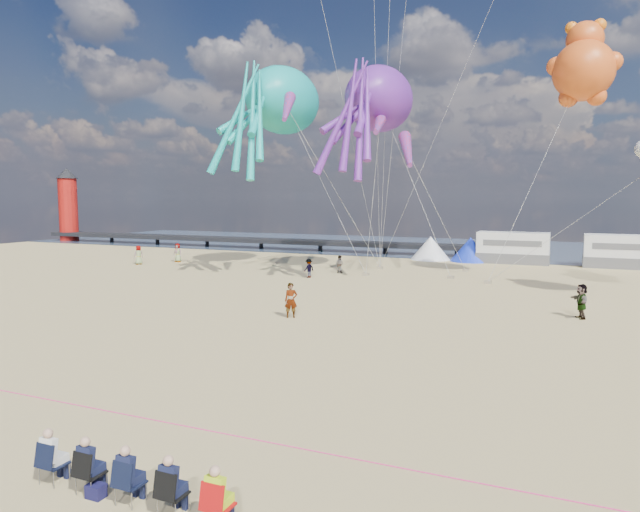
# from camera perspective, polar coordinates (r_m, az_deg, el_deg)

# --- Properties ---
(ground) EXTENTS (120.00, 120.00, 0.00)m
(ground) POSITION_cam_1_polar(r_m,az_deg,el_deg) (21.61, -7.57, -11.42)
(ground) COLOR #D0B878
(ground) RESTS_ON ground
(water) EXTENTS (120.00, 120.00, 0.00)m
(water) POSITION_cam_1_polar(r_m,az_deg,el_deg) (73.70, 15.02, 0.79)
(water) COLOR #31445E
(water) RESTS_ON ground
(pier) EXTENTS (60.00, 3.00, 0.50)m
(pier) POSITION_cam_1_polar(r_m,az_deg,el_deg) (72.97, -8.65, 1.65)
(pier) COLOR black
(pier) RESTS_ON ground
(lighthouse) EXTENTS (2.60, 2.60, 9.00)m
(lighthouse) POSITION_cam_1_polar(r_m,az_deg,el_deg) (90.83, -23.87, 4.26)
(lighthouse) COLOR #A5140F
(lighthouse) RESTS_ON ground
(motorhome_0) EXTENTS (6.60, 2.50, 3.00)m
(motorhome_0) POSITION_cam_1_polar(r_m,az_deg,el_deg) (58.04, 18.73, 0.79)
(motorhome_0) COLOR silver
(motorhome_0) RESTS_ON ground
(motorhome_1) EXTENTS (6.60, 2.50, 3.00)m
(motorhome_1) POSITION_cam_1_polar(r_m,az_deg,el_deg) (58.05, 28.11, 0.40)
(motorhome_1) COLOR silver
(motorhome_1) RESTS_ON ground
(tent_white) EXTENTS (4.00, 4.00, 2.40)m
(tent_white) POSITION_cam_1_polar(r_m,az_deg,el_deg) (59.25, 10.99, 0.81)
(tent_white) COLOR white
(tent_white) RESTS_ON ground
(tent_blue) EXTENTS (4.00, 4.00, 2.40)m
(tent_blue) POSITION_cam_1_polar(r_m,az_deg,el_deg) (58.52, 14.82, 0.65)
(tent_blue) COLOR #1933CC
(tent_blue) RESTS_ON ground
(spectator_row) EXTENTS (6.10, 0.90, 1.30)m
(spectator_row) POSITION_cam_1_polar(r_m,az_deg,el_deg) (13.41, -18.45, -19.94)
(spectator_row) COLOR black
(spectator_row) RESTS_ON ground
(cooler_navy) EXTENTS (0.38, 0.28, 0.30)m
(cooler_navy) POSITION_cam_1_polar(r_m,az_deg,el_deg) (14.07, -21.50, -21.03)
(cooler_navy) COLOR #13123A
(cooler_navy) RESTS_ON ground
(rope_line) EXTENTS (34.00, 0.03, 0.03)m
(rope_line) POSITION_cam_1_polar(r_m,az_deg,el_deg) (17.75, -16.22, -15.48)
(rope_line) COLOR #F2338C
(rope_line) RESTS_ON ground
(standing_person) EXTENTS (0.82, 0.74, 1.87)m
(standing_person) POSITION_cam_1_polar(r_m,az_deg,el_deg) (30.42, -2.92, -4.45)
(standing_person) COLOR tan
(standing_person) RESTS_ON ground
(beachgoer_0) EXTENTS (0.69, 0.47, 1.85)m
(beachgoer_0) POSITION_cam_1_polar(r_m,az_deg,el_deg) (57.69, -14.05, 0.32)
(beachgoer_0) COLOR #7F6659
(beachgoer_0) RESTS_ON ground
(beachgoer_2) EXTENTS (0.81, 0.90, 1.51)m
(beachgoer_2) POSITION_cam_1_polar(r_m,az_deg,el_deg) (45.19, -1.13, -1.24)
(beachgoer_2) COLOR #7F6659
(beachgoer_2) RESTS_ON ground
(beachgoer_4) EXTENTS (0.80, 1.17, 1.85)m
(beachgoer_4) POSITION_cam_1_polar(r_m,az_deg,el_deg) (33.20, 24.67, -4.13)
(beachgoer_4) COLOR #7F6659
(beachgoer_4) RESTS_ON ground
(beachgoer_6) EXTENTS (0.69, 0.79, 1.81)m
(beachgoer_6) POSITION_cam_1_polar(r_m,az_deg,el_deg) (56.62, -17.69, 0.10)
(beachgoer_6) COLOR #7F6659
(beachgoer_6) RESTS_ON ground
(beachgoer_7) EXTENTS (0.79, 0.57, 1.50)m
(beachgoer_7) POSITION_cam_1_polar(r_m,az_deg,el_deg) (47.96, 1.96, -0.83)
(beachgoer_7) COLOR #7F6659
(beachgoer_7) RESTS_ON ground
(sandbag_a) EXTENTS (0.50, 0.35, 0.22)m
(sandbag_a) POSITION_cam_1_polar(r_m,az_deg,el_deg) (46.51, 4.61, -1.85)
(sandbag_a) COLOR gray
(sandbag_a) RESTS_ON ground
(sandbag_b) EXTENTS (0.50, 0.35, 0.22)m
(sandbag_b) POSITION_cam_1_polar(r_m,az_deg,el_deg) (45.88, 12.93, -2.10)
(sandbag_b) COLOR gray
(sandbag_b) RESTS_ON ground
(sandbag_c) EXTENTS (0.50, 0.35, 0.22)m
(sandbag_c) POSITION_cam_1_polar(r_m,az_deg,el_deg) (43.98, 16.44, -2.54)
(sandbag_c) COLOR gray
(sandbag_c) RESTS_ON ground
(sandbag_d) EXTENTS (0.50, 0.35, 0.22)m
(sandbag_d) POSITION_cam_1_polar(r_m,az_deg,el_deg) (50.56, 14.33, -1.39)
(sandbag_d) COLOR gray
(sandbag_d) RESTS_ON ground
(sandbag_e) EXTENTS (0.50, 0.35, 0.22)m
(sandbag_e) POSITION_cam_1_polar(r_m,az_deg,el_deg) (51.02, 6.01, -1.17)
(sandbag_e) COLOR gray
(sandbag_e) RESTS_ON ground
(kite_octopus_teal) EXTENTS (5.81, 11.20, 12.28)m
(kite_octopus_teal) POSITION_cam_1_polar(r_m,az_deg,el_deg) (50.66, -3.72, 15.25)
(kite_octopus_teal) COLOR #15A8A1
(kite_octopus_purple) EXTENTS (6.85, 11.02, 11.70)m
(kite_octopus_purple) POSITION_cam_1_polar(r_m,az_deg,el_deg) (47.27, 5.94, 15.34)
(kite_octopus_purple) COLOR #662491
(kite_teddy_orange) EXTENTS (6.61, 6.46, 7.19)m
(kite_teddy_orange) POSITION_cam_1_polar(r_m,az_deg,el_deg) (45.91, 24.86, 16.46)
(kite_teddy_orange) COLOR orange
(windsock_left) EXTENTS (2.53, 6.76, 6.68)m
(windsock_left) POSITION_cam_1_polar(r_m,az_deg,el_deg) (44.03, 6.02, 13.26)
(windsock_left) COLOR red
(windsock_mid) EXTENTS (2.87, 5.83, 5.82)m
(windsock_mid) POSITION_cam_1_polar(r_m,az_deg,el_deg) (43.04, 8.71, 10.40)
(windsock_mid) COLOR red
(windsock_right) EXTENTS (2.55, 4.84, 4.83)m
(windsock_right) POSITION_cam_1_polar(r_m,az_deg,el_deg) (43.33, -3.28, 14.56)
(windsock_right) COLOR red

